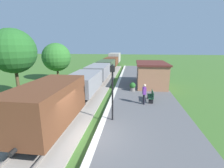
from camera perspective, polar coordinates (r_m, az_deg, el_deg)
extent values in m
plane|color=#3D6628|center=(9.43, -7.71, -18.76)|extent=(160.00, 160.00, 0.00)
cube|color=#565659|center=(9.16, 13.20, -19.19)|extent=(6.00, 60.00, 0.25)
cube|color=silver|center=(9.21, -5.24, -17.69)|extent=(0.36, 60.00, 0.01)
cube|color=#9E9389|center=(10.23, -21.39, -16.47)|extent=(3.80, 60.00, 0.12)
cube|color=slate|center=(9.86, -17.63, -16.47)|extent=(0.07, 60.00, 0.14)
cube|color=slate|center=(10.51, -25.03, -15.18)|extent=(0.07, 60.00, 0.14)
cube|color=brown|center=(9.67, -21.65, -6.38)|extent=(2.50, 5.60, 2.20)
cube|color=black|center=(10.03, -21.16, -11.50)|extent=(2.10, 5.15, 0.50)
cylinder|color=black|center=(11.58, -16.85, -9.02)|extent=(1.56, 0.84, 0.84)
cylinder|color=black|center=(8.81, -26.75, -17.62)|extent=(1.56, 0.84, 0.84)
cylinder|color=black|center=(12.48, -14.78, -5.98)|extent=(0.20, 0.30, 0.20)
cylinder|color=black|center=(7.91, -31.85, -19.92)|extent=(0.20, 0.30, 0.20)
cube|color=gray|center=(15.60, -9.96, 0.72)|extent=(2.50, 5.60, 1.60)
cube|color=black|center=(15.76, -9.86, -1.58)|extent=(2.10, 5.15, 0.50)
cylinder|color=black|center=(17.48, -8.11, -0.83)|extent=(1.56, 0.84, 0.84)
cylinder|color=black|center=(14.20, -11.94, -4.45)|extent=(1.56, 0.84, 0.84)
cylinder|color=black|center=(18.51, -7.19, 0.82)|extent=(0.20, 0.30, 0.20)
cylinder|color=black|center=(13.09, -13.64, -4.97)|extent=(0.20, 0.30, 0.20)
cube|color=gray|center=(21.87, -4.86, 4.62)|extent=(2.50, 5.60, 1.60)
cube|color=black|center=(21.98, -4.83, 2.94)|extent=(2.10, 5.15, 0.50)
cylinder|color=black|center=(23.75, -3.91, 3.16)|extent=(1.56, 0.84, 0.84)
cylinder|color=black|center=(20.32, -5.87, 1.30)|extent=(1.56, 0.84, 0.84)
cylinder|color=black|center=(24.82, -3.40, 4.22)|extent=(0.20, 0.30, 0.20)
cylinder|color=black|center=(19.17, -6.68, 1.29)|extent=(0.20, 0.30, 0.20)
cube|color=#384C33|center=(28.29, -2.04, 6.75)|extent=(2.50, 5.60, 1.60)
cube|color=black|center=(28.37, -2.02, 5.45)|extent=(2.10, 5.15, 0.50)
cylinder|color=black|center=(30.16, -1.46, 5.47)|extent=(1.56, 0.84, 0.84)
cylinder|color=black|center=(26.67, -2.65, 4.36)|extent=(1.56, 0.84, 0.84)
cylinder|color=black|center=(31.26, -1.14, 6.23)|extent=(0.20, 0.30, 0.20)
cylinder|color=black|center=(25.50, -3.11, 4.48)|extent=(0.20, 0.30, 0.20)
cube|color=brown|center=(34.77, -0.25, 8.08)|extent=(2.50, 5.60, 1.60)
cube|color=black|center=(34.84, -0.25, 7.02)|extent=(2.10, 5.15, 0.50)
cylinder|color=black|center=(36.64, 0.13, 6.96)|extent=(1.56, 0.84, 0.84)
cylinder|color=black|center=(33.11, -0.66, 6.22)|extent=(1.56, 0.84, 0.84)
cylinder|color=black|center=(37.75, 0.35, 7.54)|extent=(0.20, 0.30, 0.20)
cylinder|color=black|center=(31.95, -0.95, 6.39)|extent=(0.20, 0.30, 0.20)
cube|color=gray|center=(41.27, 0.99, 9.40)|extent=(2.50, 5.60, 2.20)
cube|color=black|center=(41.36, 0.98, 8.09)|extent=(2.10, 5.15, 0.50)
cylinder|color=black|center=(43.15, 1.25, 7.99)|extent=(1.56, 0.84, 0.84)
cylinder|color=black|center=(39.61, 0.69, 7.47)|extent=(1.56, 0.84, 0.84)
cylinder|color=black|center=(44.28, 1.41, 8.47)|extent=(0.20, 0.30, 0.20)
cylinder|color=black|center=(38.44, 0.48, 7.65)|extent=(0.20, 0.30, 0.20)
cube|color=#9E6B4C|center=(19.86, 13.66, 3.25)|extent=(3.20, 5.50, 2.60)
cube|color=#51231E|center=(19.66, 13.89, 7.23)|extent=(3.50, 5.80, 0.18)
cube|color=black|center=(18.64, 9.10, 3.20)|extent=(0.03, 0.90, 0.80)
cube|color=#1E4C2D|center=(14.36, 13.45, -4.28)|extent=(0.42, 1.50, 0.04)
cube|color=#1E4C2D|center=(14.31, 14.26, -3.37)|extent=(0.04, 1.50, 0.45)
cube|color=black|center=(13.87, 13.64, -5.95)|extent=(0.38, 0.06, 0.42)
cube|color=black|center=(15.00, 13.17, -4.41)|extent=(0.38, 0.06, 0.42)
cylinder|color=black|center=(13.49, 11.36, -5.40)|extent=(0.15, 0.15, 0.86)
cylinder|color=black|center=(13.64, 11.19, -5.18)|extent=(0.15, 0.15, 0.86)
cube|color=#662D8C|center=(13.34, 11.42, -2.33)|extent=(0.31, 0.42, 0.60)
sphere|color=beige|center=(13.23, 11.51, -0.50)|extent=(0.22, 0.22, 0.22)
cylinder|color=slate|center=(17.29, 7.27, -1.85)|extent=(0.56, 0.56, 0.34)
sphere|color=#235B23|center=(17.18, 7.31, -0.49)|extent=(0.64, 0.64, 0.64)
cylinder|color=black|center=(10.21, 0.18, -4.49)|extent=(0.11, 0.11, 3.20)
cube|color=black|center=(9.80, 0.18, 5.44)|extent=(0.28, 0.28, 0.36)
sphere|color=#F2E5BF|center=(9.80, 0.18, 5.44)|extent=(0.20, 0.20, 0.20)
cone|color=black|center=(9.77, 0.19, 6.83)|extent=(0.20, 0.20, 0.16)
cylinder|color=#4C3823|center=(17.06, -30.43, -0.06)|extent=(0.28, 0.28, 3.05)
sphere|color=#235B23|center=(16.70, -31.69, 9.93)|extent=(3.88, 3.88, 3.88)
cylinder|color=#4C3823|center=(24.58, -18.68, 3.40)|extent=(0.28, 0.28, 1.85)
sphere|color=#2D6B28|center=(24.29, -19.12, 8.99)|extent=(3.96, 3.96, 3.96)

